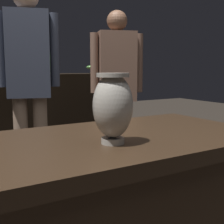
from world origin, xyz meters
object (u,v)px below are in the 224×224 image
Objects in this scene: vase_centerpiece at (113,106)px; visitor_near_right at (117,85)px; shelf_vase_far_right at (92,67)px; shelf_vase_right at (47,62)px; visitor_center_back at (29,76)px.

vase_centerpiece is 0.15× the size of visitor_near_right.
shelf_vase_far_right is 0.85m from visitor_near_right.
visitor_near_right reaches higher than vase_centerpiece.
vase_centerpiece is 1.98× the size of shelf_vase_far_right.
visitor_near_right is at bearing -101.92° from shelf_vase_far_right.
shelf_vase_right is 0.92m from visitor_near_right.
shelf_vase_far_right is at bearing -122.69° from visitor_center_back.
visitor_center_back is (0.15, 1.49, 0.06)m from vase_centerpiece.
visitor_center_back is at bearing 15.04° from visitor_near_right.
visitor_center_back reaches higher than visitor_near_right.
vase_centerpiece is 1.05× the size of shelf_vase_right.
visitor_near_right is at bearing -165.87° from visitor_center_back.
vase_centerpiece is at bearing 76.45° from visitor_near_right.
visitor_center_back is at bearing -140.72° from shelf_vase_far_right.
shelf_vase_right is at bearing 179.33° from shelf_vase_far_right.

